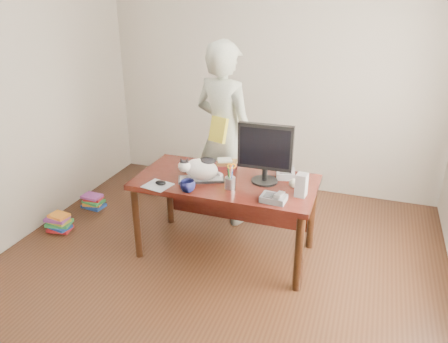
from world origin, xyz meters
TOP-DOWN VIEW (x-y plane):
  - room at (0.00, 0.00)m, footprint 4.50×4.50m
  - desk at (0.00, 0.68)m, footprint 1.60×0.80m
  - keyboard at (-0.20, 0.52)m, footprint 0.43×0.30m
  - cat at (-0.21, 0.51)m, footprint 0.38×0.30m
  - monitor at (0.34, 0.65)m, footprint 0.47×0.24m
  - pen_cup at (0.09, 0.45)m, footprint 0.12×0.12m
  - mousepad at (-0.52, 0.29)m, footprint 0.25×0.24m
  - mouse at (-0.50, 0.31)m, footprint 0.11×0.08m
  - coffee_mug at (-0.22, 0.27)m, footprint 0.17×0.17m
  - phone at (0.50, 0.33)m, footprint 0.21×0.17m
  - speaker at (0.68, 0.50)m, footprint 0.10×0.11m
  - baseball at (0.60, 0.64)m, footprint 0.08×0.08m
  - book_stack at (-0.10, 0.88)m, footprint 0.25×0.22m
  - calculator at (0.48, 0.85)m, footprint 0.21×0.25m
  - person at (-0.24, 1.23)m, footprint 0.80×0.65m
  - held_book at (-0.24, 1.06)m, footprint 0.20×0.16m
  - book_pile_a at (-1.75, 0.40)m, footprint 0.27×0.22m
  - book_pile_b at (-1.72, 0.95)m, footprint 0.26×0.20m

SIDE VIEW (x-z plane):
  - book_pile_b at x=-1.72m, z-range 0.00..0.15m
  - book_pile_a at x=-1.75m, z-range 0.00..0.18m
  - desk at x=0.00m, z-range 0.23..0.98m
  - mousepad at x=-0.52m, z-range 0.75..0.76m
  - keyboard at x=-0.20m, z-range 0.75..0.77m
  - mouse at x=-0.50m, z-range 0.75..0.79m
  - phone at x=0.50m, z-range 0.73..0.83m
  - calculator at x=0.48m, z-range 0.75..0.81m
  - book_stack at x=-0.10m, z-range 0.74..0.82m
  - baseball at x=0.60m, z-range 0.75..0.83m
  - coffee_mug at x=-0.22m, z-range 0.75..0.85m
  - pen_cup at x=0.09m, z-range 0.70..0.93m
  - speaker at x=0.68m, z-range 0.75..0.94m
  - cat at x=-0.21m, z-range 0.76..0.98m
  - person at x=-0.24m, z-range 0.00..1.89m
  - held_book at x=-0.24m, z-range 0.93..1.17m
  - monitor at x=0.34m, z-range 0.78..1.32m
  - room at x=0.00m, z-range -0.90..3.60m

